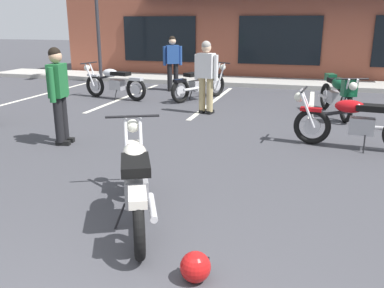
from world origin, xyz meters
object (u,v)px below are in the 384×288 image
(motorcycle_silver_naked, at_px, (200,83))
(person_near_building, at_px, (58,90))
(helmet_on_pavement, at_px, (195,267))
(motorcycle_red_sportbike, at_px, (338,93))
(motorcycle_black_cruiser, at_px, (114,82))
(motorcycle_foreground_classic, at_px, (136,180))
(person_in_shorts_foreground, at_px, (173,60))
(motorcycle_blue_standard, at_px, (355,122))
(person_in_black_shirt, at_px, (206,73))

(motorcycle_silver_naked, relative_size, person_near_building, 1.14)
(helmet_on_pavement, bearing_deg, person_near_building, 136.18)
(motorcycle_red_sportbike, distance_m, motorcycle_black_cruiser, 5.92)
(motorcycle_foreground_classic, relative_size, helmet_on_pavement, 7.54)
(person_near_building, bearing_deg, helmet_on_pavement, -43.82)
(motorcycle_foreground_classic, height_order, helmet_on_pavement, motorcycle_foreground_classic)
(person_in_shorts_foreground, xyz_separation_m, person_near_building, (0.04, -6.16, 0.00))
(motorcycle_foreground_classic, height_order, motorcycle_red_sportbike, same)
(person_in_shorts_foreground, bearing_deg, motorcycle_red_sportbike, -27.30)
(person_in_shorts_foreground, bearing_deg, motorcycle_silver_naked, -46.10)
(motorcycle_red_sportbike, bearing_deg, person_in_shorts_foreground, 152.70)
(helmet_on_pavement, bearing_deg, person_in_shorts_foreground, 109.94)
(motorcycle_blue_standard, distance_m, person_near_building, 5.07)
(motorcycle_black_cruiser, height_order, helmet_on_pavement, motorcycle_black_cruiser)
(motorcycle_blue_standard, distance_m, helmet_on_pavement, 4.65)
(motorcycle_blue_standard, height_order, person_in_shorts_foreground, person_in_shorts_foreground)
(motorcycle_foreground_classic, distance_m, motorcycle_red_sportbike, 6.45)
(motorcycle_silver_naked, xyz_separation_m, helmet_on_pavement, (2.18, -8.11, -0.33))
(motorcycle_silver_naked, relative_size, person_in_shorts_foreground, 1.14)
(motorcycle_silver_naked, bearing_deg, person_near_building, -103.61)
(motorcycle_foreground_classic, relative_size, motorcycle_red_sportbike, 0.95)
(person_in_black_shirt, relative_size, helmet_on_pavement, 6.44)
(motorcycle_blue_standard, bearing_deg, motorcycle_silver_naked, 134.96)
(motorcycle_silver_naked, bearing_deg, motorcycle_foreground_classic, -80.02)
(motorcycle_red_sportbike, bearing_deg, person_near_building, -142.07)
(motorcycle_blue_standard, xyz_separation_m, person_near_building, (-4.92, -1.14, 0.49))
(motorcycle_foreground_classic, xyz_separation_m, motorcycle_red_sportbike, (2.28, 6.04, 0.07))
(motorcycle_black_cruiser, height_order, person_in_shorts_foreground, person_in_shorts_foreground)
(motorcycle_silver_naked, bearing_deg, motorcycle_black_cruiser, -166.64)
(motorcycle_foreground_classic, height_order, motorcycle_black_cruiser, same)
(person_near_building, bearing_deg, person_in_black_shirt, 60.06)
(motorcycle_blue_standard, bearing_deg, motorcycle_red_sportbike, 94.06)
(motorcycle_black_cruiser, relative_size, motorcycle_blue_standard, 0.99)
(motorcycle_blue_standard, height_order, person_in_black_shirt, person_in_black_shirt)
(person_in_black_shirt, bearing_deg, helmet_on_pavement, -76.27)
(person_in_black_shirt, bearing_deg, motorcycle_blue_standard, -32.66)
(motorcycle_red_sportbike, relative_size, person_in_black_shirt, 1.23)
(motorcycle_silver_naked, distance_m, motorcycle_blue_standard, 5.29)
(motorcycle_silver_naked, height_order, person_in_black_shirt, person_in_black_shirt)
(motorcycle_black_cruiser, bearing_deg, helmet_on_pavement, -59.15)
(person_in_black_shirt, xyz_separation_m, helmet_on_pavement, (1.55, -6.36, -0.82))
(person_in_black_shirt, relative_size, person_in_shorts_foreground, 1.00)
(motorcycle_foreground_classic, distance_m, person_in_shorts_foreground, 8.88)
(motorcycle_blue_standard, distance_m, person_in_black_shirt, 3.73)
(motorcycle_foreground_classic, height_order, motorcycle_silver_naked, same)
(motorcycle_black_cruiser, height_order, person_in_black_shirt, person_in_black_shirt)
(person_in_shorts_foreground, xyz_separation_m, helmet_on_pavement, (3.40, -9.38, -0.82))
(motorcycle_silver_naked, relative_size, motorcycle_blue_standard, 0.91)
(helmet_on_pavement, bearing_deg, person_in_black_shirt, 103.73)
(motorcycle_foreground_classic, height_order, person_in_shorts_foreground, person_in_shorts_foreground)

